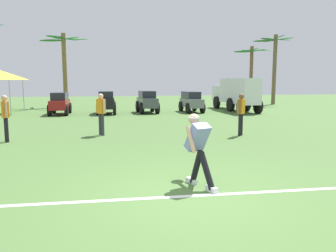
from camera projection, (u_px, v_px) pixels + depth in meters
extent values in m
plane|color=#496C35|center=(188.00, 195.00, 5.82)|extent=(80.00, 80.00, 0.00)
cube|color=white|center=(189.00, 196.00, 5.76)|extent=(19.30, 0.72, 0.01)
cylinder|color=black|center=(196.00, 167.00, 6.32)|extent=(0.24, 0.37, 0.72)
cube|color=silver|center=(191.00, 181.00, 6.49)|extent=(0.19, 0.28, 0.10)
cylinder|color=black|center=(207.00, 171.00, 6.06)|extent=(0.27, 0.45, 0.69)
cube|color=silver|center=(212.00, 189.00, 5.97)|extent=(0.19, 0.28, 0.10)
cube|color=#7A84C6|center=(198.00, 137.00, 6.21)|extent=(0.48, 0.53, 0.57)
sphere|color=tan|center=(194.00, 119.00, 6.27)|extent=(0.27, 0.27, 0.21)
cylinder|color=white|center=(194.00, 118.00, 6.27)|extent=(0.28, 0.28, 0.03)
cylinder|color=tan|center=(196.00, 141.00, 6.56)|extent=(0.29, 0.56, 0.27)
cylinder|color=tan|center=(191.00, 139.00, 6.06)|extent=(0.18, 0.29, 0.49)
cylinder|color=white|center=(189.00, 143.00, 6.81)|extent=(0.31, 0.30, 0.12)
cylinder|color=black|center=(7.00, 130.00, 10.80)|extent=(0.14, 0.14, 0.82)
cylinder|color=black|center=(6.00, 129.00, 10.94)|extent=(0.14, 0.14, 0.82)
cube|color=orange|center=(5.00, 109.00, 10.78)|extent=(0.32, 0.39, 0.54)
cylinder|color=tan|center=(6.00, 110.00, 10.60)|extent=(0.09, 0.09, 0.52)
cylinder|color=tan|center=(4.00, 109.00, 10.95)|extent=(0.09, 0.09, 0.52)
sphere|color=tan|center=(4.00, 98.00, 10.73)|extent=(0.26, 0.26, 0.20)
cylinder|color=black|center=(240.00, 125.00, 12.07)|extent=(0.16, 0.16, 0.82)
cylinder|color=black|center=(241.00, 124.00, 12.23)|extent=(0.16, 0.16, 0.82)
cube|color=orange|center=(241.00, 106.00, 12.06)|extent=(0.37, 0.39, 0.54)
cylinder|color=brown|center=(239.00, 106.00, 11.88)|extent=(0.10, 0.10, 0.52)
cylinder|color=brown|center=(243.00, 106.00, 12.24)|extent=(0.10, 0.10, 0.52)
sphere|color=brown|center=(241.00, 96.00, 12.01)|extent=(0.28, 0.28, 0.20)
cylinder|color=#33333D|center=(103.00, 125.00, 12.16)|extent=(0.15, 0.15, 0.82)
cylinder|color=#33333D|center=(100.00, 124.00, 12.29)|extent=(0.15, 0.15, 0.82)
cube|color=orange|center=(101.00, 106.00, 12.13)|extent=(0.35, 0.39, 0.54)
cylinder|color=beige|center=(104.00, 106.00, 11.97)|extent=(0.10, 0.10, 0.52)
cylinder|color=beige|center=(98.00, 106.00, 12.28)|extent=(0.10, 0.10, 0.52)
sphere|color=beige|center=(101.00, 96.00, 12.08)|extent=(0.28, 0.28, 0.20)
cube|color=maroon|center=(60.00, 105.00, 19.89)|extent=(0.97, 2.40, 0.55)
cube|color=#1E232B|center=(60.00, 96.00, 19.96)|extent=(0.85, 1.80, 0.46)
cylinder|color=black|center=(54.00, 108.00, 20.65)|extent=(0.18, 0.66, 0.66)
cylinder|color=black|center=(70.00, 108.00, 20.82)|extent=(0.18, 0.66, 0.66)
cylinder|color=black|center=(49.00, 110.00, 19.02)|extent=(0.18, 0.66, 0.66)
cylinder|color=black|center=(67.00, 110.00, 19.19)|extent=(0.18, 0.66, 0.66)
cube|color=black|center=(106.00, 103.00, 20.31)|extent=(1.01, 2.36, 0.60)
cube|color=#1E232B|center=(106.00, 95.00, 20.28)|extent=(0.88, 1.56, 0.44)
cylinder|color=black|center=(99.00, 107.00, 21.02)|extent=(0.19, 0.72, 0.72)
cylinder|color=black|center=(114.00, 107.00, 21.19)|extent=(0.19, 0.72, 0.72)
cylinder|color=black|center=(98.00, 109.00, 19.50)|extent=(0.19, 0.72, 0.72)
cylinder|color=black|center=(115.00, 109.00, 19.67)|extent=(0.19, 0.72, 0.72)
cube|color=#474C51|center=(147.00, 102.00, 20.97)|extent=(1.15, 2.41, 0.60)
cube|color=#1E232B|center=(147.00, 94.00, 20.95)|extent=(0.97, 1.61, 0.44)
cylinder|color=black|center=(138.00, 106.00, 21.63)|extent=(0.23, 0.73, 0.72)
cylinder|color=black|center=(152.00, 106.00, 21.88)|extent=(0.23, 0.73, 0.72)
cylinder|color=black|center=(142.00, 108.00, 20.14)|extent=(0.23, 0.73, 0.72)
cylinder|color=black|center=(157.00, 108.00, 20.39)|extent=(0.23, 0.73, 0.72)
cube|color=slate|center=(191.00, 103.00, 21.46)|extent=(1.07, 2.44, 0.55)
cube|color=#1E232B|center=(191.00, 95.00, 21.53)|extent=(0.93, 1.84, 0.46)
cylinder|color=black|center=(181.00, 106.00, 22.19)|extent=(0.21, 0.67, 0.66)
cylinder|color=black|center=(194.00, 106.00, 22.41)|extent=(0.21, 0.67, 0.66)
cylinder|color=black|center=(188.00, 108.00, 20.58)|extent=(0.21, 0.67, 0.66)
cylinder|color=black|center=(203.00, 108.00, 20.80)|extent=(0.21, 0.67, 0.66)
cube|color=silver|center=(222.00, 93.00, 24.76)|extent=(1.10, 1.73, 1.15)
cube|color=white|center=(239.00, 91.00, 21.87)|extent=(1.27, 4.23, 1.65)
cylinder|color=black|center=(217.00, 102.00, 24.40)|extent=(0.27, 0.91, 0.90)
cylinder|color=black|center=(231.00, 102.00, 24.64)|extent=(0.27, 0.91, 0.90)
cylinder|color=black|center=(230.00, 105.00, 21.87)|extent=(0.27, 0.91, 0.90)
cylinder|color=black|center=(246.00, 105.00, 22.11)|extent=(0.27, 0.91, 0.90)
cylinder|color=black|center=(241.00, 107.00, 20.27)|extent=(0.27, 0.91, 0.90)
cylinder|color=black|center=(258.00, 106.00, 20.52)|extent=(0.27, 0.91, 0.90)
cylinder|color=brown|center=(65.00, 70.00, 25.60)|extent=(0.34, 0.34, 5.70)
ellipsoid|color=#286B2E|center=(76.00, 39.00, 25.46)|extent=(1.87, 0.29, 0.18)
ellipsoid|color=#286B2E|center=(71.00, 39.00, 25.87)|extent=(1.22, 1.23, 0.19)
ellipsoid|color=#286B2E|center=(63.00, 41.00, 26.18)|extent=(0.60, 1.95, 0.20)
ellipsoid|color=#286B2E|center=(51.00, 40.00, 25.36)|extent=(1.92, 0.73, 0.20)
ellipsoid|color=#286B2E|center=(55.00, 37.00, 24.78)|extent=(1.31, 0.97, 0.18)
ellipsoid|color=#286B2E|center=(57.00, 38.00, 24.39)|extent=(0.96, 1.77, 0.19)
ellipsoid|color=#286B2E|center=(71.00, 38.00, 24.74)|extent=(1.44, 1.49, 0.18)
cylinder|color=brown|center=(251.00, 75.00, 29.76)|extent=(0.31, 0.31, 5.14)
ellipsoid|color=#24702F|center=(261.00, 50.00, 29.51)|extent=(1.70, 0.46, 0.17)
ellipsoid|color=#24702F|center=(254.00, 51.00, 30.29)|extent=(1.23, 1.65, 0.16)
ellipsoid|color=#24702F|center=(247.00, 51.00, 30.24)|extent=(0.47, 1.68, 0.17)
ellipsoid|color=#24702F|center=(243.00, 52.00, 29.66)|extent=(1.56, 0.86, 0.20)
ellipsoid|color=#24702F|center=(247.00, 51.00, 28.87)|extent=(1.55, 1.20, 0.20)
ellipsoid|color=#24702F|center=(255.00, 49.00, 28.51)|extent=(0.55, 1.94, 0.16)
ellipsoid|color=#24702F|center=(259.00, 50.00, 28.95)|extent=(1.01, 1.34, 0.19)
cylinder|color=brown|center=(274.00, 70.00, 28.40)|extent=(0.33, 0.33, 5.98)
ellipsoid|color=#295D31|center=(283.00, 40.00, 28.30)|extent=(1.60, 0.48, 0.19)
ellipsoid|color=#295D31|center=(277.00, 39.00, 28.80)|extent=(1.19, 1.53, 0.14)
ellipsoid|color=#295D31|center=(269.00, 41.00, 28.98)|extent=(0.41, 1.96, 0.17)
ellipsoid|color=#295D31|center=(264.00, 41.00, 28.40)|extent=(1.74, 1.20, 0.19)
ellipsoid|color=#295D31|center=(268.00, 39.00, 27.52)|extent=(1.87, 1.00, 0.18)
ellipsoid|color=#295D31|center=(280.00, 36.00, 27.17)|extent=(0.40, 1.77, 0.15)
ellipsoid|color=#295D31|center=(285.00, 39.00, 27.40)|extent=(1.02, 1.60, 0.19)
cylinder|color=#B2B5BA|center=(24.00, 96.00, 22.15)|extent=(0.06, 0.06, 2.10)
cylinder|color=#B2B5BA|center=(10.00, 98.00, 19.05)|extent=(0.06, 0.06, 2.10)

